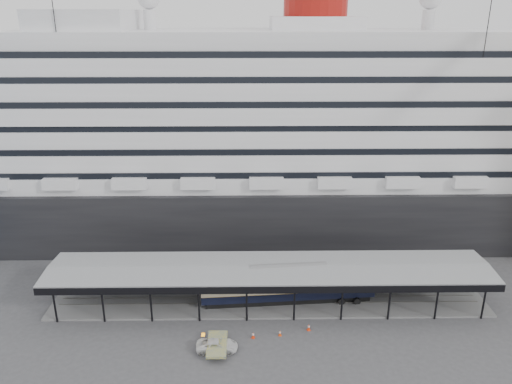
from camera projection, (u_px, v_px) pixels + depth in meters
ground at (271, 324)px, 60.23m from camera, size 200.00×200.00×0.00m
cruise_ship at (264, 120)px, 84.07m from camera, size 130.00×30.00×43.90m
platform_canopy at (269, 286)px, 64.12m from camera, size 56.00×9.18×5.30m
port_truck at (217, 345)px, 55.41m from camera, size 4.62×2.16×1.28m
pullman_carriage at (288, 284)px, 64.06m from camera, size 22.38×4.52×21.82m
traffic_cone_left at (280, 333)px, 58.04m from camera, size 0.39×0.39×0.69m
traffic_cone_mid at (253, 335)px, 57.60m from camera, size 0.52×0.52×0.78m
traffic_cone_right at (309, 327)px, 59.01m from camera, size 0.52×0.52×0.81m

